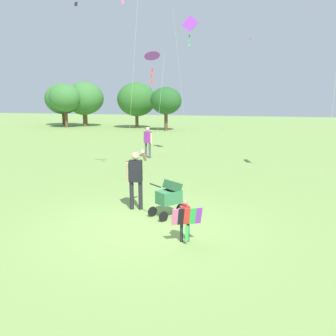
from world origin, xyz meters
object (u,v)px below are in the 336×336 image
(kite_orange_delta, at_px, (152,57))
(child_with_butterfly_kite, at_px, (185,217))
(stroller, at_px, (169,195))
(kite_green_novelty, at_px, (189,29))
(person_sitting_far, at_px, (148,140))
(person_adult_flyer, at_px, (136,175))

(kite_orange_delta, bearing_deg, child_with_butterfly_kite, -65.28)
(stroller, xyz_separation_m, kite_orange_delta, (-2.11, 4.80, 4.28))
(kite_green_novelty, bearing_deg, person_sitting_far, -163.28)
(person_adult_flyer, relative_size, kite_orange_delta, 0.35)
(child_with_butterfly_kite, distance_m, kite_green_novelty, 13.07)
(person_adult_flyer, height_order, person_sitting_far, person_adult_flyer)
(kite_orange_delta, bearing_deg, person_adult_flyer, -77.50)
(stroller, bearing_deg, kite_orange_delta, 113.78)
(stroller, relative_size, kite_orange_delta, 0.20)
(child_with_butterfly_kite, distance_m, stroller, 1.83)
(stroller, distance_m, kite_green_novelty, 11.55)
(kite_green_novelty, xyz_separation_m, person_sitting_far, (-2.14, -0.64, -5.80))
(stroller, xyz_separation_m, person_sitting_far, (-3.83, 8.95, 0.41))
(child_with_butterfly_kite, relative_size, kite_orange_delta, 0.19)
(kite_orange_delta, bearing_deg, kite_green_novelty, 84.99)
(stroller, relative_size, kite_green_novelty, 0.14)
(child_with_butterfly_kite, relative_size, stroller, 0.94)
(child_with_butterfly_kite, xyz_separation_m, kite_orange_delta, (-2.96, 6.42, 4.29))
(kite_green_novelty, relative_size, person_sitting_far, 4.39)
(stroller, xyz_separation_m, kite_green_novelty, (-1.69, 9.59, 6.20))
(child_with_butterfly_kite, distance_m, person_sitting_far, 11.57)
(kite_orange_delta, relative_size, kite_green_novelty, 0.68)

